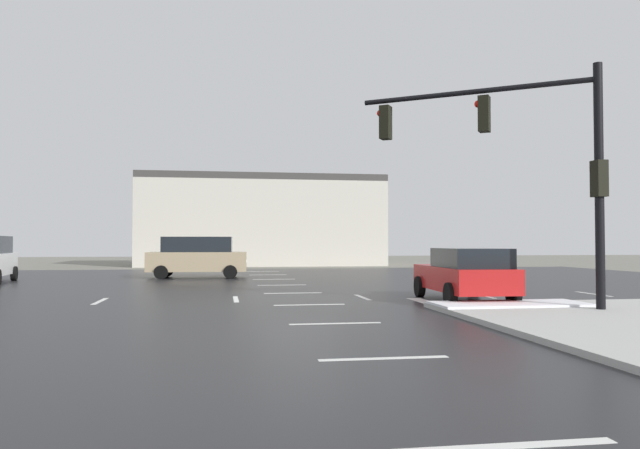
{
  "coord_description": "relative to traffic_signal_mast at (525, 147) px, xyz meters",
  "views": [
    {
      "loc": [
        -2.4,
        -18.95,
        1.77
      ],
      "look_at": [
        1.66,
        6.51,
        2.53
      ],
      "focal_mm": 34.19,
      "sensor_mm": 36.0,
      "label": 1
    }
  ],
  "objects": [
    {
      "name": "sedan_red",
      "position": [
        -0.62,
        2.54,
        -3.38
      ],
      "size": [
        2.19,
        4.6,
        1.58
      ],
      "rotation": [
        0.0,
        0.0,
        1.52
      ],
      "color": "#B21919",
      "rests_on": "road_asphalt"
    },
    {
      "name": "ground_plane",
      "position": [
        -5.31,
        4.33,
        -4.23
      ],
      "size": [
        120.0,
        120.0,
        0.0
      ],
      "primitive_type": "plane",
      "color": "slate"
    },
    {
      "name": "strip_building_background",
      "position": [
        -4.72,
        33.67,
        -0.78
      ],
      "size": [
        18.55,
        8.0,
        6.9
      ],
      "color": "beige",
      "rests_on": "ground_plane"
    },
    {
      "name": "road_asphalt",
      "position": [
        -5.31,
        4.33,
        -4.22
      ],
      "size": [
        44.0,
        44.0,
        0.02
      ],
      "primitive_type": "cube",
      "color": "#232326",
      "rests_on": "ground_plane"
    },
    {
      "name": "suv_tan",
      "position": [
        -8.93,
        16.11,
        -3.14
      ],
      "size": [
        4.91,
        2.34,
        2.03
      ],
      "rotation": [
        0.0,
        0.0,
        -0.04
      ],
      "color": "tan",
      "rests_on": "road_asphalt"
    },
    {
      "name": "lane_markings",
      "position": [
        -4.1,
        2.96,
        -4.21
      ],
      "size": [
        36.15,
        36.15,
        0.01
      ],
      "color": "silver",
      "rests_on": "road_asphalt"
    },
    {
      "name": "snow_strip_curbside",
      "position": [
        -0.31,
        0.33,
        -4.06
      ],
      "size": [
        4.0,
        1.6,
        0.06
      ],
      "primitive_type": "cube",
      "color": "white",
      "rests_on": "sidewalk_corner"
    },
    {
      "name": "traffic_signal_mast",
      "position": [
        0.0,
        0.0,
        0.0
      ],
      "size": [
        5.26,
        3.67,
        6.07
      ],
      "rotation": [
        0.0,
        0.0,
        2.55
      ],
      "color": "black",
      "rests_on": "sidewalk_corner"
    }
  ]
}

